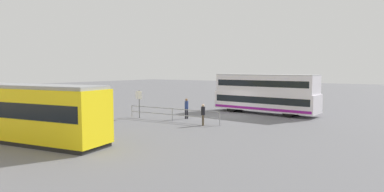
# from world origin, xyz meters

# --- Properties ---
(ground_plane) EXTENTS (160.00, 160.00, 0.00)m
(ground_plane) POSITION_xyz_m (0.00, 0.00, 0.00)
(ground_plane) COLOR slate
(double_decker_bus) EXTENTS (10.42, 3.26, 3.85)m
(double_decker_bus) POSITION_xyz_m (-2.23, -3.22, 1.96)
(double_decker_bus) COLOR silver
(double_decker_bus) RESTS_ON ground
(tram_yellow) EXTENTS (12.30, 4.56, 3.46)m
(tram_yellow) POSITION_xyz_m (5.10, 17.05, 1.79)
(tram_yellow) COLOR yellow
(tram_yellow) RESTS_ON ground
(pedestrian_near_railing) EXTENTS (0.36, 0.36, 1.80)m
(pedestrian_near_railing) POSITION_xyz_m (2.11, 3.92, 1.05)
(pedestrian_near_railing) COLOR black
(pedestrian_near_railing) RESTS_ON ground
(pedestrian_crossing) EXTENTS (0.43, 0.43, 1.68)m
(pedestrian_crossing) POSITION_xyz_m (-0.99, 6.05, 0.97)
(pedestrian_crossing) COLOR #4C3F2D
(pedestrian_crossing) RESTS_ON ground
(pedestrian_railing) EXTENTS (8.90, 0.70, 1.08)m
(pedestrian_railing) POSITION_xyz_m (2.32, 5.68, 0.75)
(pedestrian_railing) COLOR gray
(pedestrian_railing) RESTS_ON ground
(info_sign) EXTENTS (0.95, 0.26, 2.51)m
(info_sign) POSITION_xyz_m (5.87, 5.95, 1.72)
(info_sign) COLOR slate
(info_sign) RESTS_ON ground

